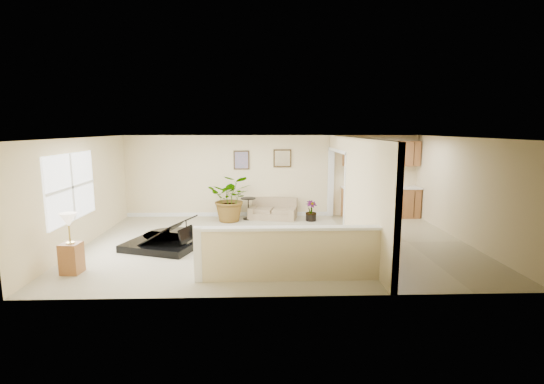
{
  "coord_description": "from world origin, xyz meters",
  "views": [
    {
      "loc": [
        -0.41,
        -9.05,
        2.71
      ],
      "look_at": [
        -0.1,
        0.4,
        1.18
      ],
      "focal_mm": 26.0,
      "sensor_mm": 36.0,
      "label": 1
    }
  ],
  "objects_px": {
    "piano": "(163,220)",
    "lamp_stand": "(71,248)",
    "accent_table": "(248,206)",
    "piano_bench": "(228,240)",
    "small_plant": "(311,212)",
    "palm_plant": "(231,198)",
    "loveseat": "(273,208)"
  },
  "relations": [
    {
      "from": "piano",
      "to": "lamp_stand",
      "type": "height_order",
      "value": "piano"
    },
    {
      "from": "accent_table",
      "to": "piano_bench",
      "type": "bearing_deg",
      "value": -97.06
    },
    {
      "from": "small_plant",
      "to": "palm_plant",
      "type": "bearing_deg",
      "value": 179.2
    },
    {
      "from": "piano_bench",
      "to": "lamp_stand",
      "type": "xyz_separation_m",
      "value": [
        -2.84,
        -1.36,
        0.27
      ]
    },
    {
      "from": "loveseat",
      "to": "accent_table",
      "type": "xyz_separation_m",
      "value": [
        -0.74,
        -0.12,
        0.11
      ]
    },
    {
      "from": "palm_plant",
      "to": "accent_table",
      "type": "bearing_deg",
      "value": 24.89
    },
    {
      "from": "accent_table",
      "to": "lamp_stand",
      "type": "relative_size",
      "value": 0.56
    },
    {
      "from": "piano",
      "to": "loveseat",
      "type": "bearing_deg",
      "value": 65.37
    },
    {
      "from": "palm_plant",
      "to": "lamp_stand",
      "type": "relative_size",
      "value": 1.19
    },
    {
      "from": "piano",
      "to": "loveseat",
      "type": "height_order",
      "value": "piano"
    },
    {
      "from": "piano",
      "to": "piano_bench",
      "type": "relative_size",
      "value": 3.22
    },
    {
      "from": "accent_table",
      "to": "palm_plant",
      "type": "bearing_deg",
      "value": -155.11
    },
    {
      "from": "accent_table",
      "to": "palm_plant",
      "type": "relative_size",
      "value": 0.47
    },
    {
      "from": "piano_bench",
      "to": "loveseat",
      "type": "bearing_deg",
      "value": 70.51
    },
    {
      "from": "piano",
      "to": "palm_plant",
      "type": "xyz_separation_m",
      "value": [
        1.41,
        2.41,
        0.06
      ]
    },
    {
      "from": "palm_plant",
      "to": "small_plant",
      "type": "distance_m",
      "value": 2.39
    },
    {
      "from": "piano_bench",
      "to": "palm_plant",
      "type": "height_order",
      "value": "palm_plant"
    },
    {
      "from": "piano_bench",
      "to": "lamp_stand",
      "type": "distance_m",
      "value": 3.16
    },
    {
      "from": "piano",
      "to": "piano_bench",
      "type": "height_order",
      "value": "piano"
    },
    {
      "from": "loveseat",
      "to": "palm_plant",
      "type": "height_order",
      "value": "palm_plant"
    },
    {
      "from": "lamp_stand",
      "to": "palm_plant",
      "type": "bearing_deg",
      "value": 56.73
    },
    {
      "from": "piano",
      "to": "loveseat",
      "type": "distance_m",
      "value": 3.84
    },
    {
      "from": "piano",
      "to": "accent_table",
      "type": "distance_m",
      "value": 3.26
    },
    {
      "from": "loveseat",
      "to": "accent_table",
      "type": "height_order",
      "value": "loveseat"
    },
    {
      "from": "small_plant",
      "to": "lamp_stand",
      "type": "xyz_separation_m",
      "value": [
        -5.07,
        -4.1,
        0.24
      ]
    },
    {
      "from": "piano_bench",
      "to": "small_plant",
      "type": "height_order",
      "value": "small_plant"
    },
    {
      "from": "lamp_stand",
      "to": "accent_table",
      "type": "bearing_deg",
      "value": 53.67
    },
    {
      "from": "piano",
      "to": "lamp_stand",
      "type": "bearing_deg",
      "value": -108.0
    },
    {
      "from": "loveseat",
      "to": "small_plant",
      "type": "distance_m",
      "value": 1.19
    },
    {
      "from": "loveseat",
      "to": "piano",
      "type": "bearing_deg",
      "value": -120.64
    },
    {
      "from": "piano_bench",
      "to": "accent_table",
      "type": "height_order",
      "value": "accent_table"
    },
    {
      "from": "palm_plant",
      "to": "small_plant",
      "type": "height_order",
      "value": "palm_plant"
    }
  ]
}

